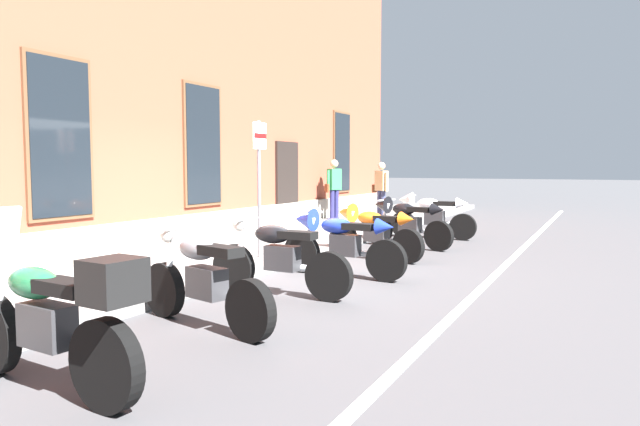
# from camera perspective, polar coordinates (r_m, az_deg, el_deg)

# --- Properties ---
(ground_plane) EXTENTS (140.00, 140.00, 0.00)m
(ground_plane) POSITION_cam_1_polar(r_m,az_deg,el_deg) (9.52, -3.95, -5.54)
(ground_plane) COLOR #38383A
(sidewalk) EXTENTS (30.67, 2.86, 0.14)m
(sidewalk) POSITION_cam_1_polar(r_m,az_deg,el_deg) (10.29, -10.88, -4.46)
(sidewalk) COLOR slate
(sidewalk) RESTS_ON ground_plane
(lane_stripe) EXTENTS (30.67, 0.12, 0.01)m
(lane_stripe) POSITION_cam_1_polar(r_m,az_deg,el_deg) (8.42, 15.41, -7.02)
(lane_stripe) COLOR silver
(lane_stripe) RESTS_ON ground_plane
(motorcycle_green_touring) EXTENTS (0.64, 2.05, 1.36)m
(motorcycle_green_touring) POSITION_cam_1_polar(r_m,az_deg,el_deg) (4.76, -24.55, -9.34)
(motorcycle_green_touring) COLOR black
(motorcycle_green_touring) RESTS_ON ground_plane
(motorcycle_grey_naked) EXTENTS (0.77, 1.99, 1.01)m
(motorcycle_grey_naked) POSITION_cam_1_polar(r_m,az_deg,el_deg) (6.21, -11.32, -6.47)
(motorcycle_grey_naked) COLOR black
(motorcycle_grey_naked) RESTS_ON ground_plane
(motorcycle_black_naked) EXTENTS (0.62, 2.07, 0.98)m
(motorcycle_black_naked) POSITION_cam_1_polar(r_m,az_deg,el_deg) (7.63, -4.11, -4.39)
(motorcycle_black_naked) COLOR black
(motorcycle_black_naked) RESTS_ON ground_plane
(motorcycle_blue_sport) EXTENTS (0.62, 2.08, 1.02)m
(motorcycle_blue_sport) POSITION_cam_1_polar(r_m,az_deg,el_deg) (8.89, 1.72, -2.62)
(motorcycle_blue_sport) COLOR black
(motorcycle_blue_sport) RESTS_ON ground_plane
(motorcycle_orange_sport) EXTENTS (0.79, 1.99, 0.99)m
(motorcycle_orange_sport) POSITION_cam_1_polar(r_m,az_deg,el_deg) (10.61, 4.95, -1.54)
(motorcycle_orange_sport) COLOR black
(motorcycle_orange_sport) RESTS_ON ground_plane
(motorcycle_black_sport) EXTENTS (0.76, 1.98, 1.04)m
(motorcycle_black_sport) POSITION_cam_1_polar(r_m,az_deg,el_deg) (12.13, 8.21, -0.69)
(motorcycle_black_sport) COLOR black
(motorcycle_black_sport) RESTS_ON ground_plane
(motorcycle_white_sport) EXTENTS (0.62, 2.02, 1.06)m
(motorcycle_white_sport) POSITION_cam_1_polar(r_m,az_deg,el_deg) (13.78, 10.53, -0.05)
(motorcycle_white_sport) COLOR black
(motorcycle_white_sport) RESTS_ON ground_plane
(pedestrian_striped_shirt) EXTENTS (0.65, 0.32, 1.71)m
(pedestrian_striped_shirt) POSITION_cam_1_polar(r_m,az_deg,el_deg) (16.87, 1.38, 2.66)
(pedestrian_striped_shirt) COLOR #1E1E4C
(pedestrian_striped_shirt) RESTS_ON sidewalk
(pedestrian_tan_coat) EXTENTS (0.42, 0.60, 1.64)m
(pedestrian_tan_coat) POSITION_cam_1_polar(r_m,az_deg,el_deg) (17.22, 5.96, 2.52)
(pedestrian_tan_coat) COLOR #2D3351
(pedestrian_tan_coat) RESTS_ON sidewalk
(parking_sign) EXTENTS (0.36, 0.07, 2.28)m
(parking_sign) POSITION_cam_1_polar(r_m,az_deg,el_deg) (9.87, -5.91, 4.26)
(parking_sign) COLOR #4C4C51
(parking_sign) RESTS_ON sidewalk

